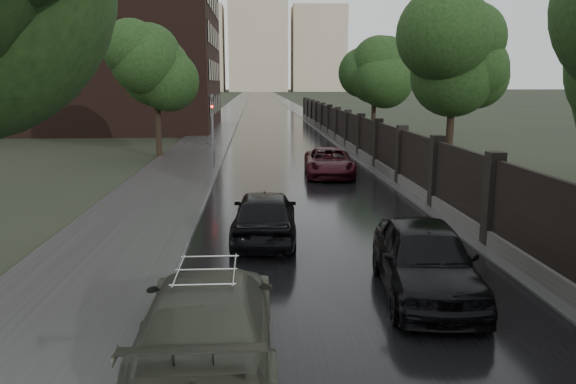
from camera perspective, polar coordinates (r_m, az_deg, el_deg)
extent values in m
cube|color=black|center=(195.12, -2.79, 9.67)|extent=(8.00, 420.00, 0.02)
cube|color=#2D2D2D|center=(195.15, -4.58, 9.67)|extent=(4.00, 420.00, 0.16)
cube|color=#2D2D2D|center=(195.26, -1.15, 9.69)|extent=(3.00, 420.00, 0.08)
cube|color=#383533|center=(37.90, 6.79, 4.40)|extent=(0.40, 75.00, 0.50)
cube|color=black|center=(37.77, 6.84, 6.28)|extent=(0.15, 75.00, 2.00)
cube|color=black|center=(75.42, 1.73, 8.57)|extent=(0.45, 0.45, 2.70)
cylinder|color=black|center=(35.60, -13.11, 8.09)|extent=(0.36, 0.36, 5.85)
sphere|color=black|center=(35.56, -13.27, 11.85)|extent=(4.25, 4.25, 4.25)
cylinder|color=black|center=(28.75, 16.18, 6.98)|extent=(0.36, 0.36, 5.53)
sphere|color=black|center=(28.70, 16.42, 11.39)|extent=(4.08, 4.08, 4.08)
cylinder|color=black|center=(46.09, 8.70, 8.65)|extent=(0.36, 0.36, 5.53)
sphere|color=black|center=(46.06, 8.79, 11.40)|extent=(4.08, 4.08, 4.08)
cylinder|color=#59595E|center=(30.30, -7.63, 5.11)|extent=(0.12, 0.12, 3.00)
imported|color=#59595E|center=(30.16, -7.72, 8.89)|extent=(0.16, 0.20, 1.00)
sphere|color=#FF0C0C|center=(30.02, -7.74, 8.59)|extent=(0.14, 0.14, 0.14)
cube|color=black|center=(59.49, -19.65, 15.64)|extent=(24.00, 18.00, 20.00)
cube|color=tan|center=(307.02, -9.23, 14.14)|extent=(28.00, 22.00, 44.00)
cube|color=tan|center=(307.45, 3.10, 14.26)|extent=(28.00, 22.00, 44.00)
cube|color=tan|center=(306.12, -3.08, 15.78)|extent=(30.00, 30.00, 60.00)
imported|color=#3D4134|center=(9.58, -8.14, -12.47)|extent=(2.23, 5.36, 1.55)
imported|color=black|center=(16.40, -2.39, -2.35)|extent=(2.08, 4.67, 1.56)
imported|color=black|center=(12.59, 13.76, -6.64)|extent=(2.38, 4.98, 1.64)
imported|color=black|center=(27.91, 4.20, 3.02)|extent=(2.59, 5.16, 1.40)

